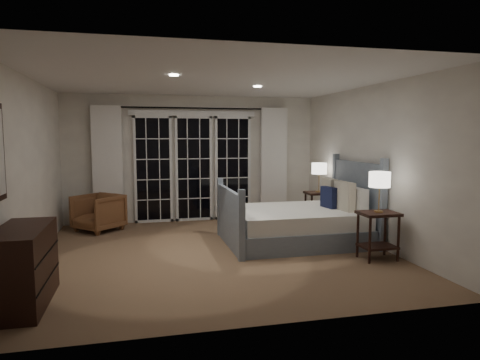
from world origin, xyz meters
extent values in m
plane|color=brown|center=(0.00, 0.00, 0.00)|extent=(5.00, 5.00, 0.00)
plane|color=silver|center=(0.00, 0.00, 2.50)|extent=(5.00, 5.00, 0.00)
cube|color=beige|center=(-2.50, 0.00, 1.25)|extent=(0.02, 5.00, 2.50)
cube|color=beige|center=(2.50, 0.00, 1.25)|extent=(0.02, 5.00, 2.50)
cube|color=beige|center=(0.00, 2.50, 1.25)|extent=(5.00, 0.02, 2.50)
cube|color=beige|center=(0.00, -2.50, 1.25)|extent=(5.00, 0.02, 2.50)
cube|color=black|center=(-0.80, 2.47, 1.05)|extent=(0.66, 0.02, 2.02)
cube|color=black|center=(0.00, 2.47, 1.05)|extent=(0.66, 0.02, 2.02)
cube|color=black|center=(0.80, 2.47, 1.05)|extent=(0.66, 0.02, 2.02)
cube|color=white|center=(0.00, 2.46, 2.15)|extent=(2.50, 0.04, 0.10)
cylinder|color=black|center=(0.00, 2.40, 2.25)|extent=(3.50, 0.03, 0.03)
cube|color=white|center=(-1.65, 2.38, 1.15)|extent=(0.55, 0.10, 2.25)
cube|color=white|center=(1.65, 2.38, 1.15)|extent=(0.55, 0.10, 2.25)
cylinder|color=white|center=(0.80, 0.60, 2.49)|extent=(0.12, 0.12, 0.01)
cylinder|color=white|center=(-0.60, -0.40, 2.49)|extent=(0.12, 0.12, 0.01)
cube|color=gray|center=(1.35, 0.30, 0.15)|extent=(2.03, 1.58, 0.30)
cube|color=silver|center=(1.35, 0.30, 0.42)|extent=(1.97, 1.52, 0.25)
cube|color=gray|center=(2.42, 0.30, 0.64)|extent=(0.06, 1.58, 1.28)
cube|color=gray|center=(0.28, 0.30, 0.44)|extent=(0.06, 1.58, 0.89)
cube|color=silver|center=(2.22, -0.02, 0.72)|extent=(0.14, 0.60, 0.36)
cube|color=silver|center=(2.22, 0.62, 0.72)|extent=(0.14, 0.60, 0.36)
cube|color=beige|center=(2.06, 0.02, 0.77)|extent=(0.16, 0.46, 0.45)
cube|color=beige|center=(2.06, 0.58, 0.77)|extent=(0.16, 0.46, 0.45)
cube|color=#121632|center=(1.92, 0.30, 0.71)|extent=(0.15, 0.35, 0.34)
cube|color=black|center=(2.13, -0.85, 0.65)|extent=(0.51, 0.41, 0.04)
cube|color=black|center=(2.13, -0.85, 0.18)|extent=(0.47, 0.37, 0.03)
cylinder|color=black|center=(1.92, -1.02, 0.32)|extent=(0.04, 0.04, 0.63)
cylinder|color=black|center=(2.35, -1.02, 0.32)|extent=(0.04, 0.04, 0.63)
cylinder|color=black|center=(1.92, -0.69, 0.32)|extent=(0.04, 0.04, 0.63)
cylinder|color=black|center=(2.35, -0.69, 0.32)|extent=(0.04, 0.04, 0.63)
cube|color=black|center=(2.27, 1.49, 0.62)|extent=(0.49, 0.39, 0.04)
cube|color=black|center=(2.27, 1.49, 0.18)|extent=(0.45, 0.35, 0.03)
cylinder|color=black|center=(2.07, 1.33, 0.30)|extent=(0.04, 0.04, 0.61)
cylinder|color=black|center=(2.48, 1.33, 0.30)|extent=(0.04, 0.04, 0.61)
cylinder|color=black|center=(2.07, 1.64, 0.30)|extent=(0.04, 0.04, 0.61)
cylinder|color=black|center=(2.48, 1.64, 0.30)|extent=(0.04, 0.04, 0.61)
cylinder|color=tan|center=(2.13, -0.85, 0.68)|extent=(0.12, 0.12, 0.02)
cylinder|color=tan|center=(2.13, -0.85, 0.85)|extent=(0.02, 0.02, 0.33)
cylinder|color=white|center=(2.13, -0.85, 1.12)|extent=(0.29, 0.29, 0.21)
cylinder|color=tan|center=(2.27, 1.49, 0.65)|extent=(0.12, 0.12, 0.02)
cylinder|color=tan|center=(2.27, 1.49, 0.82)|extent=(0.02, 0.02, 0.33)
cylinder|color=white|center=(2.27, 1.49, 1.09)|extent=(0.29, 0.29, 0.21)
imported|color=brown|center=(-1.80, 1.90, 0.33)|extent=(1.02, 1.02, 0.66)
cube|color=black|center=(-2.23, -1.48, 0.40)|extent=(0.47, 1.13, 0.80)
cube|color=black|center=(-1.99, -1.48, 0.26)|extent=(0.01, 1.11, 0.01)
cube|color=black|center=(-1.99, -1.48, 0.53)|extent=(0.01, 1.11, 0.01)
camera|label=1|loc=(-1.06, -6.07, 1.72)|focal=32.00mm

